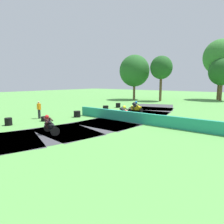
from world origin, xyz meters
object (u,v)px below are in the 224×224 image
at_px(motorcycle_lead_black, 50,125).
at_px(tire_stack_mid_b, 77,114).
at_px(motorcycle_chase_red, 125,113).
at_px(tire_stack_mid_a, 45,119).
at_px(tire_stack_extra_b, 118,105).
at_px(track_marshal, 39,110).
at_px(motorcycle_trailing_yellow, 136,107).
at_px(tire_stack_near, 8,122).
at_px(tire_stack_extra_a, 106,108).
at_px(tire_stack_far, 92,112).

height_order(motorcycle_lead_black, tire_stack_mid_b, motorcycle_lead_black).
bearing_deg(motorcycle_chase_red, tire_stack_mid_a, -137.23).
relative_size(tire_stack_mid_b, tire_stack_extra_b, 1.05).
bearing_deg(track_marshal, tire_stack_mid_a, -13.61).
height_order(motorcycle_trailing_yellow, tire_stack_extra_b, motorcycle_trailing_yellow).
relative_size(tire_stack_mid_a, tire_stack_extra_b, 1.09).
bearing_deg(motorcycle_chase_red, tire_stack_extra_b, 130.80).
bearing_deg(motorcycle_chase_red, tire_stack_near, -127.46).
relative_size(tire_stack_extra_a, tire_stack_extra_b, 1.08).
height_order(motorcycle_lead_black, motorcycle_trailing_yellow, motorcycle_trailing_yellow).
relative_size(motorcycle_chase_red, track_marshal, 1.03).
distance_m(tire_stack_mid_a, track_marshal, 1.63).
distance_m(tire_stack_near, tire_stack_extra_a, 11.21).
distance_m(tire_stack_mid_a, tire_stack_extra_b, 11.61).
height_order(tire_stack_mid_a, tire_stack_far, same).
xyz_separation_m(motorcycle_chase_red, tire_stack_mid_b, (-4.52, -1.71, -0.34)).
bearing_deg(tire_stack_mid_a, motorcycle_trailing_yellow, 65.94).
distance_m(motorcycle_lead_black, tire_stack_far, 8.99).
bearing_deg(motorcycle_chase_red, motorcycle_lead_black, -97.53).
height_order(motorcycle_trailing_yellow, tire_stack_extra_a, motorcycle_trailing_yellow).
height_order(motorcycle_chase_red, track_marshal, track_marshal).
relative_size(motorcycle_trailing_yellow, tire_stack_near, 2.82).
bearing_deg(tire_stack_extra_b, track_marshal, -94.47).
height_order(tire_stack_mid_a, tire_stack_extra_a, tire_stack_extra_a).
bearing_deg(tire_stack_extra_b, motorcycle_lead_black, -70.86).
bearing_deg(tire_stack_extra_b, tire_stack_mid_b, -81.19).
bearing_deg(tire_stack_near, motorcycle_trailing_yellow, 68.44).
distance_m(motorcycle_trailing_yellow, tire_stack_near, 12.61).
bearing_deg(motorcycle_lead_black, motorcycle_chase_red, 82.47).
distance_m(motorcycle_lead_black, tire_stack_extra_b, 14.85).
relative_size(motorcycle_chase_red, tire_stack_extra_b, 2.70).
height_order(motorcycle_chase_red, tire_stack_mid_a, motorcycle_chase_red).
xyz_separation_m(tire_stack_near, tire_stack_extra_a, (0.71, 11.18, 0.00)).
relative_size(motorcycle_chase_red, tire_stack_mid_b, 2.58).
xyz_separation_m(motorcycle_chase_red, tire_stack_near, (-5.92, -7.73, -0.34)).
relative_size(tire_stack_far, track_marshal, 0.37).
height_order(tire_stack_far, tire_stack_extra_b, tire_stack_extra_b).
height_order(motorcycle_chase_red, tire_stack_near, motorcycle_chase_red).
relative_size(tire_stack_extra_b, track_marshal, 0.38).
xyz_separation_m(tire_stack_mid_a, track_marshal, (-1.47, 0.36, 0.62)).
bearing_deg(tire_stack_mid_b, tire_stack_mid_a, -102.94).
bearing_deg(motorcycle_trailing_yellow, tire_stack_near, -111.56).
xyz_separation_m(tire_stack_near, track_marshal, (-0.79, 3.24, 0.52)).
height_order(tire_stack_near, tire_stack_extra_a, same).
relative_size(motorcycle_lead_black, motorcycle_chase_red, 1.00).
bearing_deg(tire_stack_far, tire_stack_extra_a, 97.24).
xyz_separation_m(motorcycle_lead_black, tire_stack_extra_a, (-4.25, 10.73, -0.33)).
xyz_separation_m(motorcycle_chase_red, tire_stack_far, (-4.88, 0.81, -0.44)).
bearing_deg(tire_stack_near, track_marshal, 103.63).
distance_m(tire_stack_far, track_marshal, 5.64).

